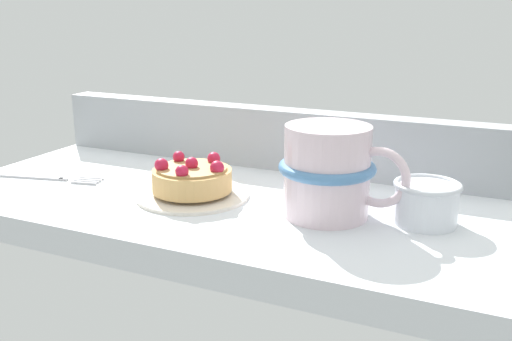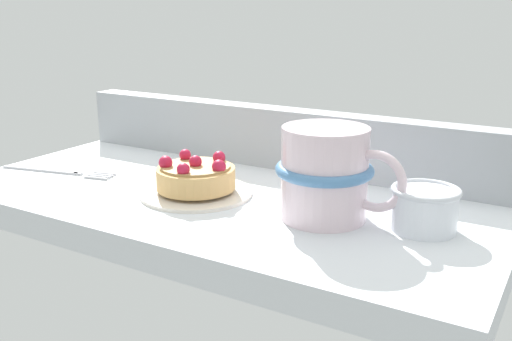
% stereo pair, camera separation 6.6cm
% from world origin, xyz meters
% --- Properties ---
extents(ground_plane, '(0.68, 0.33, 0.03)m').
position_xyz_m(ground_plane, '(0.00, 0.00, -0.02)').
color(ground_plane, silver).
extents(window_rail_back, '(0.67, 0.04, 0.08)m').
position_xyz_m(window_rail_back, '(0.00, 0.15, 0.04)').
color(window_rail_back, '#9EA3A8').
rests_on(window_rail_back, ground_plane).
extents(dessert_plate, '(0.14, 0.14, 0.01)m').
position_xyz_m(dessert_plate, '(-0.02, -0.02, 0.00)').
color(dessert_plate, silver).
rests_on(dessert_plate, ground_plane).
extents(raspberry_tart, '(0.10, 0.10, 0.04)m').
position_xyz_m(raspberry_tart, '(-0.02, -0.02, 0.02)').
color(raspberry_tart, tan).
rests_on(raspberry_tart, dessert_plate).
extents(coffee_mug, '(0.14, 0.11, 0.10)m').
position_xyz_m(coffee_mug, '(0.15, -0.01, 0.05)').
color(coffee_mug, silver).
rests_on(coffee_mug, ground_plane).
extents(dessert_fork, '(0.17, 0.05, 0.01)m').
position_xyz_m(dessert_fork, '(-0.24, -0.04, 0.00)').
color(dessert_fork, '#B7B7BC').
rests_on(dessert_fork, ground_plane).
extents(sugar_bowl, '(0.07, 0.07, 0.05)m').
position_xyz_m(sugar_bowl, '(0.25, 0.01, 0.02)').
color(sugar_bowl, silver).
rests_on(sugar_bowl, ground_plane).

